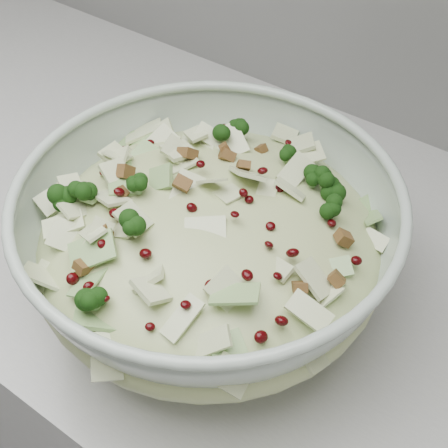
# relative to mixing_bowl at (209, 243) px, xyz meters

# --- Properties ---
(counter) EXTENTS (3.60, 0.60, 0.90)m
(counter) POSITION_rel_mixing_bowl_xyz_m (-0.32, 0.10, -0.53)
(counter) COLOR #B3B3AE
(counter) RESTS_ON floor
(mixing_bowl) EXTENTS (0.44, 0.44, 0.15)m
(mixing_bowl) POSITION_rel_mixing_bowl_xyz_m (0.00, 0.00, 0.00)
(mixing_bowl) COLOR #A3B4A5
(mixing_bowl) RESTS_ON counter
(salad) EXTENTS (0.46, 0.46, 0.15)m
(salad) POSITION_rel_mixing_bowl_xyz_m (0.00, 0.00, 0.02)
(salad) COLOR #B2BC80
(salad) RESTS_ON mixing_bowl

